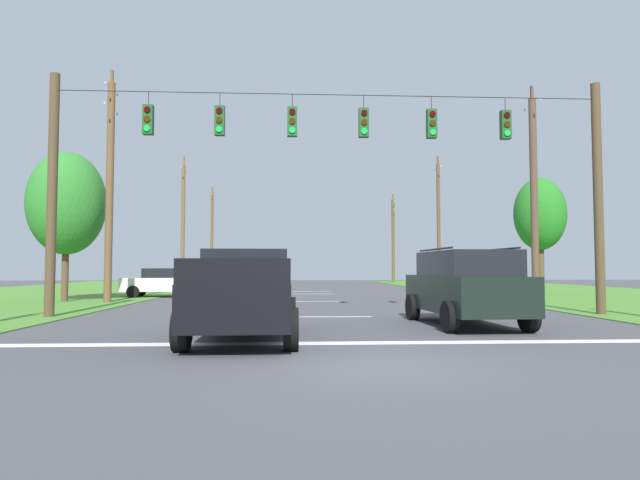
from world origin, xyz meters
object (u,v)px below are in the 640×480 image
utility_pole_near_left (393,239)px  utility_pole_distant_left (212,236)px  pickup_truck (245,294)px  utility_pole_far_right (439,224)px  distant_car_crossing_white (165,282)px  utility_pole_far_left (110,187)px  utility_pole_mid_right (534,197)px  overhead_signal_span (331,177)px  suv_black (465,286)px  tree_roadside_right (67,203)px  tree_roadside_far_right (540,215)px  utility_pole_distant_right (183,224)px

utility_pole_near_left → utility_pole_distant_left: (-19.20, -1.26, 0.20)m
pickup_truck → utility_pole_far_right: utility_pole_far_right is taller
distant_car_crossing_white → utility_pole_far_left: (-1.45, -4.53, 4.38)m
distant_car_crossing_white → utility_pole_mid_right: bearing=-16.6°
distant_car_crossing_white → utility_pole_far_right: 21.17m
overhead_signal_span → suv_black: 5.65m
distant_car_crossing_white → pickup_truck: bearing=-71.6°
overhead_signal_span → utility_pole_far_right: utility_pole_far_right is taller
overhead_signal_span → distant_car_crossing_white: 14.70m
distant_car_crossing_white → tree_roadside_right: tree_roadside_right is taller
utility_pole_mid_right → utility_pole_distant_left: (-19.21, 32.67, 0.12)m
pickup_truck → tree_roadside_far_right: tree_roadside_far_right is taller
distant_car_crossing_white → utility_pole_distant_left: (-1.54, 27.38, 4.08)m
utility_pole_far_left → tree_roadside_right: size_ratio=1.54×
suv_black → tree_roadside_right: 18.64m
pickup_truck → suv_black: bearing=21.9°
distant_car_crossing_white → utility_pole_distant_right: 13.17m
utility_pole_mid_right → tree_roadside_right: bearing=176.6°
pickup_truck → utility_pole_mid_right: (11.99, 11.77, 3.79)m
utility_pole_distant_right → tree_roadside_right: utility_pole_distant_right is taller
utility_pole_near_left → utility_pole_distant_right: (-19.21, -16.21, 0.18)m
distant_car_crossing_white → overhead_signal_span: bearing=-55.9°
utility_pole_distant_right → utility_pole_distant_left: bearing=90.0°
pickup_truck → utility_pole_near_left: (11.98, 45.69, 3.71)m
suv_black → tree_roadside_far_right: 19.79m
tree_roadside_far_right → pickup_truck: bearing=-129.5°
tree_roadside_right → utility_pole_far_left: bearing=-13.6°
suv_black → tree_roadside_far_right: tree_roadside_far_right is taller
utility_pole_distant_right → tree_roadside_far_right: size_ratio=1.47×
utility_pole_far_right → overhead_signal_span: bearing=-113.3°
utility_pole_mid_right → utility_pole_distant_left: size_ratio=0.99×
utility_pole_far_right → tree_roadside_far_right: (3.60, -8.91, -0.19)m
distant_car_crossing_white → utility_pole_far_left: bearing=-107.7°
utility_pole_mid_right → utility_pole_near_left: bearing=90.0°
utility_pole_far_left → utility_pole_distant_right: 16.97m
tree_roadside_far_right → distant_car_crossing_white: bearing=-174.8°
suv_black → distant_car_crossing_white: (-11.34, 14.77, -0.27)m
overhead_signal_span → pickup_truck: overhead_signal_span is taller
overhead_signal_span → utility_pole_distant_right: size_ratio=1.78×
distant_car_crossing_white → tree_roadside_right: (-3.51, -4.03, 3.68)m
utility_pole_mid_right → tree_roadside_right: utility_pole_mid_right is taller
utility_pole_distant_right → tree_roadside_right: 16.58m
overhead_signal_span → utility_pole_far_left: bearing=142.5°
utility_pole_far_right → utility_pole_distant_right: (-19.27, 1.59, -0.02)m
overhead_signal_span → tree_roadside_far_right: (13.33, 13.71, 0.20)m
utility_pole_mid_right → utility_pole_distant_left: 37.89m
utility_pole_mid_right → utility_pole_far_right: bearing=89.8°
utility_pole_near_left → utility_pole_mid_right: bearing=-90.0°
tree_roadside_far_right → overhead_signal_span: bearing=-134.2°
utility_pole_mid_right → utility_pole_distant_right: bearing=137.3°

